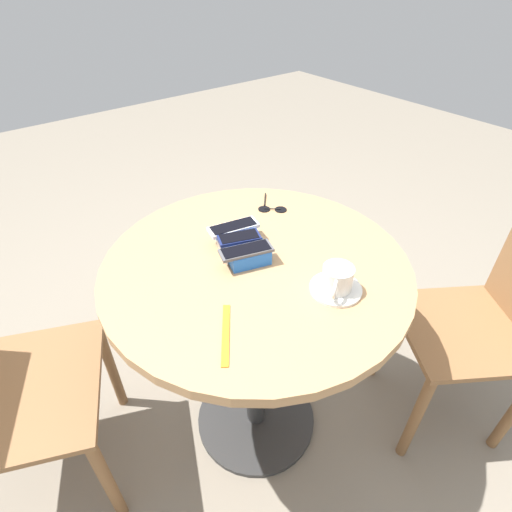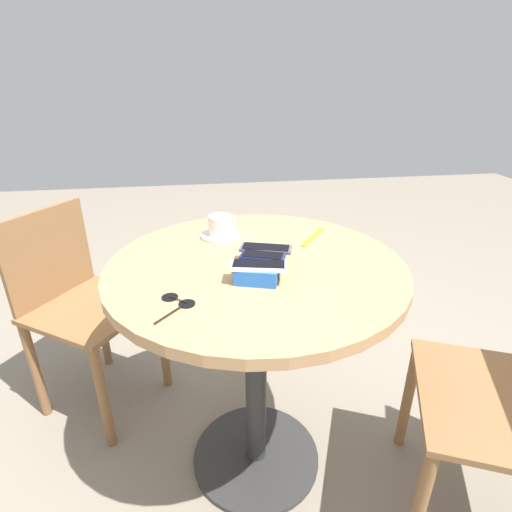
{
  "view_description": "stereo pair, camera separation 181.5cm",
  "coord_description": "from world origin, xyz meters",
  "px_view_note": "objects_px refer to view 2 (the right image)",
  "views": [
    {
      "loc": [
        0.67,
        -0.53,
        1.47
      ],
      "look_at": [
        0.0,
        0.0,
        0.81
      ],
      "focal_mm": 28.0,
      "sensor_mm": 36.0,
      "label": 1
    },
    {
      "loc": [
        -1.01,
        0.15,
        1.27
      ],
      "look_at": [
        0.0,
        0.0,
        0.81
      ],
      "focal_mm": 28.0,
      "sensor_mm": 36.0,
      "label": 2
    }
  ],
  "objects_px": {
    "round_table": "(256,313)",
    "phone_gray": "(266,248)",
    "lanyard_strap": "(313,237)",
    "phone_box": "(261,265)",
    "phone_white": "(259,266)",
    "sunglasses": "(177,302)",
    "phone_navy": "(263,256)",
    "coffee_cup": "(221,225)",
    "saucer": "(220,235)",
    "chair_near_window": "(82,307)"
  },
  "relations": [
    {
      "from": "round_table",
      "to": "phone_gray",
      "type": "xyz_separation_m",
      "value": [
        -0.01,
        -0.03,
        0.22
      ]
    },
    {
      "from": "lanyard_strap",
      "to": "phone_box",
      "type": "bearing_deg",
      "value": 136.87
    },
    {
      "from": "phone_box",
      "to": "lanyard_strap",
      "type": "distance_m",
      "value": 0.31
    },
    {
      "from": "phone_white",
      "to": "sunglasses",
      "type": "xyz_separation_m",
      "value": [
        -0.07,
        0.2,
        -0.05
      ]
    },
    {
      "from": "phone_navy",
      "to": "phone_gray",
      "type": "relative_size",
      "value": 0.84
    },
    {
      "from": "phone_gray",
      "to": "round_table",
      "type": "bearing_deg",
      "value": 71.0
    },
    {
      "from": "coffee_cup",
      "to": "lanyard_strap",
      "type": "xyz_separation_m",
      "value": [
        -0.05,
        -0.3,
        -0.04
      ]
    },
    {
      "from": "saucer",
      "to": "lanyard_strap",
      "type": "xyz_separation_m",
      "value": [
        -0.05,
        -0.3,
        -0.0
      ]
    },
    {
      "from": "round_table",
      "to": "phone_box",
      "type": "distance_m",
      "value": 0.2
    },
    {
      "from": "phone_navy",
      "to": "sunglasses",
      "type": "relative_size",
      "value": 0.96
    },
    {
      "from": "saucer",
      "to": "coffee_cup",
      "type": "bearing_deg",
      "value": -55.57
    },
    {
      "from": "phone_navy",
      "to": "phone_gray",
      "type": "height_order",
      "value": "phone_navy"
    },
    {
      "from": "phone_navy",
      "to": "saucer",
      "type": "xyz_separation_m",
      "value": [
        0.28,
        0.09,
        -0.04
      ]
    },
    {
      "from": "phone_white",
      "to": "sunglasses",
      "type": "bearing_deg",
      "value": 109.17
    },
    {
      "from": "phone_gray",
      "to": "saucer",
      "type": "height_order",
      "value": "phone_gray"
    },
    {
      "from": "chair_near_window",
      "to": "lanyard_strap",
      "type": "bearing_deg",
      "value": -106.95
    },
    {
      "from": "phone_box",
      "to": "chair_near_window",
      "type": "bearing_deg",
      "value": 52.8
    },
    {
      "from": "phone_box",
      "to": "phone_navy",
      "type": "distance_m",
      "value": 0.03
    },
    {
      "from": "phone_gray",
      "to": "coffee_cup",
      "type": "xyz_separation_m",
      "value": [
        0.22,
        0.11,
        -0.01
      ]
    },
    {
      "from": "phone_white",
      "to": "phone_box",
      "type": "bearing_deg",
      "value": -15.32
    },
    {
      "from": "round_table",
      "to": "phone_box",
      "type": "relative_size",
      "value": 4.28
    },
    {
      "from": "round_table",
      "to": "phone_white",
      "type": "xyz_separation_m",
      "value": [
        -0.12,
        0.01,
        0.22
      ]
    },
    {
      "from": "round_table",
      "to": "phone_navy",
      "type": "xyz_separation_m",
      "value": [
        -0.07,
        -0.01,
        0.22
      ]
    },
    {
      "from": "round_table",
      "to": "phone_white",
      "type": "height_order",
      "value": "phone_white"
    },
    {
      "from": "phone_gray",
      "to": "coffee_cup",
      "type": "height_order",
      "value": "coffee_cup"
    },
    {
      "from": "saucer",
      "to": "lanyard_strap",
      "type": "bearing_deg",
      "value": -99.87
    },
    {
      "from": "phone_gray",
      "to": "phone_white",
      "type": "bearing_deg",
      "value": 161.21
    },
    {
      "from": "phone_box",
      "to": "phone_navy",
      "type": "relative_size",
      "value": 1.54
    },
    {
      "from": "saucer",
      "to": "chair_near_window",
      "type": "height_order",
      "value": "chair_near_window"
    },
    {
      "from": "phone_box",
      "to": "saucer",
      "type": "height_order",
      "value": "phone_box"
    },
    {
      "from": "coffee_cup",
      "to": "lanyard_strap",
      "type": "relative_size",
      "value": 0.54
    },
    {
      "from": "phone_navy",
      "to": "coffee_cup",
      "type": "xyz_separation_m",
      "value": [
        0.28,
        0.09,
        -0.01
      ]
    },
    {
      "from": "round_table",
      "to": "phone_box",
      "type": "xyz_separation_m",
      "value": [
        -0.06,
        -0.0,
        0.19
      ]
    },
    {
      "from": "round_table",
      "to": "coffee_cup",
      "type": "distance_m",
      "value": 0.31
    },
    {
      "from": "phone_box",
      "to": "chair_near_window",
      "type": "height_order",
      "value": "phone_box"
    },
    {
      "from": "coffee_cup",
      "to": "lanyard_strap",
      "type": "distance_m",
      "value": 0.3
    },
    {
      "from": "phone_navy",
      "to": "phone_box",
      "type": "bearing_deg",
      "value": 50.92
    },
    {
      "from": "saucer",
      "to": "chair_near_window",
      "type": "xyz_separation_m",
      "value": [
        0.2,
        0.54,
        -0.35
      ]
    },
    {
      "from": "sunglasses",
      "to": "chair_near_window",
      "type": "distance_m",
      "value": 0.81
    },
    {
      "from": "phone_white",
      "to": "phone_gray",
      "type": "height_order",
      "value": "phone_white"
    },
    {
      "from": "round_table",
      "to": "lanyard_strap",
      "type": "distance_m",
      "value": 0.32
    },
    {
      "from": "saucer",
      "to": "sunglasses",
      "type": "xyz_separation_m",
      "value": [
        -0.4,
        0.13,
        -0.0
      ]
    },
    {
      "from": "phone_box",
      "to": "phone_white",
      "type": "xyz_separation_m",
      "value": [
        -0.06,
        0.02,
        0.03
      ]
    },
    {
      "from": "phone_white",
      "to": "lanyard_strap",
      "type": "height_order",
      "value": "phone_white"
    },
    {
      "from": "lanyard_strap",
      "to": "chair_near_window",
      "type": "distance_m",
      "value": 0.94
    },
    {
      "from": "phone_navy",
      "to": "round_table",
      "type": "bearing_deg",
      "value": 6.96
    },
    {
      "from": "phone_navy",
      "to": "sunglasses",
      "type": "bearing_deg",
      "value": 119.03
    },
    {
      "from": "round_table",
      "to": "sunglasses",
      "type": "height_order",
      "value": "sunglasses"
    },
    {
      "from": "phone_box",
      "to": "saucer",
      "type": "xyz_separation_m",
      "value": [
        0.27,
        0.09,
        -0.02
      ]
    },
    {
      "from": "phone_white",
      "to": "saucer",
      "type": "height_order",
      "value": "phone_white"
    }
  ]
}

